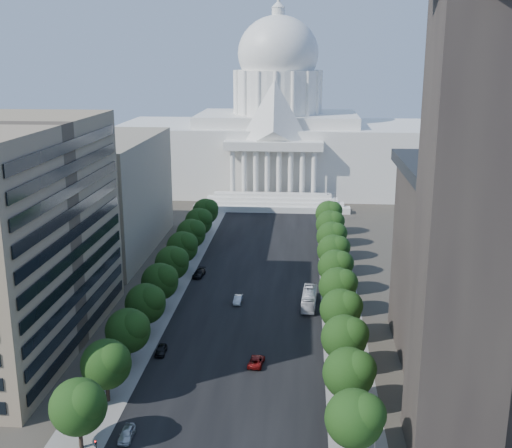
% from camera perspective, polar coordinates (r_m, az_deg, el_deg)
% --- Properties ---
extents(road_asphalt, '(30.00, 260.00, 0.01)m').
position_cam_1_polar(road_asphalt, '(159.91, 0.25, -3.70)').
color(road_asphalt, black).
rests_on(road_asphalt, ground).
extents(sidewalk_left, '(8.00, 260.00, 0.02)m').
position_cam_1_polar(sidewalk_left, '(162.35, -6.46, -3.50)').
color(sidewalk_left, gray).
rests_on(sidewalk_left, ground).
extents(sidewalk_right, '(8.00, 260.00, 0.02)m').
position_cam_1_polar(sidewalk_right, '(159.70, 7.08, -3.84)').
color(sidewalk_right, gray).
rests_on(sidewalk_right, ground).
extents(capitol, '(120.00, 56.00, 73.00)m').
position_cam_1_polar(capitol, '(248.20, 1.90, 7.74)').
color(capitol, white).
rests_on(capitol, ground).
extents(office_block_left_far, '(38.00, 52.00, 30.00)m').
position_cam_1_polar(office_block_left_far, '(175.40, -15.34, 2.53)').
color(office_block_left_far, gray).
rests_on(office_block_left_far, ground).
extents(tree_l_a, '(7.79, 7.60, 9.97)m').
position_cam_1_polar(tree_l_a, '(90.25, -15.37, -15.30)').
color(tree_l_a, '#33261C').
rests_on(tree_l_a, ground).
extents(tree_l_b, '(7.79, 7.60, 9.97)m').
position_cam_1_polar(tree_l_b, '(100.20, -13.04, -11.94)').
color(tree_l_b, '#33261C').
rests_on(tree_l_b, ground).
extents(tree_l_c, '(7.79, 7.60, 9.97)m').
position_cam_1_polar(tree_l_c, '(110.55, -11.19, -9.19)').
color(tree_l_c, '#33261C').
rests_on(tree_l_c, ground).
extents(tree_l_d, '(7.79, 7.60, 9.97)m').
position_cam_1_polar(tree_l_d, '(121.20, -9.68, -6.90)').
color(tree_l_d, '#33261C').
rests_on(tree_l_d, ground).
extents(tree_l_e, '(7.79, 7.60, 9.97)m').
position_cam_1_polar(tree_l_e, '(132.09, -8.43, -4.99)').
color(tree_l_e, '#33261C').
rests_on(tree_l_e, ground).
extents(tree_l_f, '(7.79, 7.60, 9.97)m').
position_cam_1_polar(tree_l_f, '(143.16, -7.37, -3.36)').
color(tree_l_f, '#33261C').
rests_on(tree_l_f, ground).
extents(tree_l_g, '(7.79, 7.60, 9.97)m').
position_cam_1_polar(tree_l_g, '(154.36, -6.47, -1.97)').
color(tree_l_g, '#33261C').
rests_on(tree_l_g, ground).
extents(tree_l_h, '(7.79, 7.60, 9.97)m').
position_cam_1_polar(tree_l_h, '(165.68, -5.70, -0.77)').
color(tree_l_h, '#33261C').
rests_on(tree_l_h, ground).
extents(tree_l_i, '(7.79, 7.60, 9.97)m').
position_cam_1_polar(tree_l_i, '(177.09, -5.02, 0.28)').
color(tree_l_i, '#33261C').
rests_on(tree_l_i, ground).
extents(tree_l_j, '(7.79, 7.60, 9.97)m').
position_cam_1_polar(tree_l_j, '(188.57, -4.43, 1.20)').
color(tree_l_j, '#33261C').
rests_on(tree_l_j, ground).
extents(tree_r_a, '(7.79, 7.60, 9.97)m').
position_cam_1_polar(tree_r_a, '(85.79, 8.97, -16.63)').
color(tree_r_a, '#33261C').
rests_on(tree_r_a, ground).
extents(tree_r_b, '(7.79, 7.60, 9.97)m').
position_cam_1_polar(tree_r_b, '(96.20, 8.44, -12.89)').
color(tree_r_b, '#33261C').
rests_on(tree_r_b, ground).
extents(tree_r_c, '(7.79, 7.60, 9.97)m').
position_cam_1_polar(tree_r_c, '(106.94, 8.03, -9.90)').
color(tree_r_c, '#33261C').
rests_on(tree_r_c, ground).
extents(tree_r_d, '(7.79, 7.60, 9.97)m').
position_cam_1_polar(tree_r_d, '(117.92, 7.69, -7.45)').
color(tree_r_d, '#33261C').
rests_on(tree_r_d, ground).
extents(tree_r_e, '(7.79, 7.60, 9.97)m').
position_cam_1_polar(tree_r_e, '(129.09, 7.42, -5.43)').
color(tree_r_e, '#33261C').
rests_on(tree_r_e, ground).
extents(tree_r_f, '(7.79, 7.60, 9.97)m').
position_cam_1_polar(tree_r_f, '(140.39, 7.20, -3.73)').
color(tree_r_f, '#33261C').
rests_on(tree_r_f, ground).
extents(tree_r_g, '(7.79, 7.60, 9.97)m').
position_cam_1_polar(tree_r_g, '(151.80, 7.00, -2.28)').
color(tree_r_g, '#33261C').
rests_on(tree_r_g, ground).
extents(tree_r_h, '(7.79, 7.60, 9.97)m').
position_cam_1_polar(tree_r_h, '(163.29, 6.84, -1.04)').
color(tree_r_h, '#33261C').
rests_on(tree_r_h, ground).
extents(tree_r_i, '(7.79, 7.60, 9.97)m').
position_cam_1_polar(tree_r_i, '(174.86, 6.69, 0.04)').
color(tree_r_i, '#33261C').
rests_on(tree_r_i, ground).
extents(tree_r_j, '(7.79, 7.60, 9.97)m').
position_cam_1_polar(tree_r_j, '(186.47, 6.57, 0.99)').
color(tree_r_j, '#33261C').
rests_on(tree_r_j, ground).
extents(traffic_signal_left, '(0.18, 0.49, 4.30)m').
position_cam_1_polar(traffic_signal_left, '(88.00, -14.03, -18.63)').
color(traffic_signal_left, black).
rests_on(traffic_signal_left, ground).
extents(streetlight_a, '(2.61, 0.44, 9.00)m').
position_cam_1_polar(streetlight_a, '(84.75, 10.15, -17.62)').
color(streetlight_a, gray).
rests_on(streetlight_a, ground).
extents(streetlight_b, '(2.61, 0.44, 9.00)m').
position_cam_1_polar(streetlight_b, '(106.59, 8.89, -10.39)').
color(streetlight_b, gray).
rests_on(streetlight_b, ground).
extents(streetlight_c, '(2.61, 0.44, 9.00)m').
position_cam_1_polar(streetlight_c, '(129.58, 8.10, -5.67)').
color(streetlight_c, gray).
rests_on(streetlight_c, ground).
extents(streetlight_d, '(2.61, 0.44, 9.00)m').
position_cam_1_polar(streetlight_d, '(153.21, 7.56, -2.38)').
color(streetlight_d, gray).
rests_on(streetlight_d, ground).
extents(streetlight_e, '(2.61, 0.44, 9.00)m').
position_cam_1_polar(streetlight_e, '(177.21, 7.17, 0.02)').
color(streetlight_e, gray).
rests_on(streetlight_e, ground).
extents(streetlight_f, '(2.61, 0.44, 9.00)m').
position_cam_1_polar(streetlight_f, '(201.45, 6.87, 1.84)').
color(streetlight_f, gray).
rests_on(streetlight_f, ground).
extents(car_dark_a, '(1.84, 4.33, 1.46)m').
position_cam_1_polar(car_dark_a, '(115.78, -8.44, -11.03)').
color(car_dark_a, black).
rests_on(car_dark_a, ground).
extents(car_silver, '(1.77, 4.66, 1.52)m').
position_cam_1_polar(car_silver, '(136.31, -1.62, -6.74)').
color(car_silver, '#B6B9BE').
rests_on(car_silver, ground).
extents(car_red, '(2.90, 5.32, 1.41)m').
position_cam_1_polar(car_red, '(110.89, 0.03, -12.09)').
color(car_red, maroon).
rests_on(car_red, ground).
extents(car_dark_b, '(2.84, 5.70, 1.59)m').
position_cam_1_polar(car_dark_b, '(152.41, -5.10, -4.39)').
color(car_dark_b, black).
rests_on(car_dark_b, ground).
extents(car_parked, '(1.93, 4.51, 1.52)m').
position_cam_1_polar(car_parked, '(93.91, -11.42, -17.81)').
color(car_parked, '#B5B9BD').
rests_on(car_parked, ground).
extents(city_bus, '(3.36, 11.70, 3.22)m').
position_cam_1_polar(city_bus, '(135.02, 4.74, -6.62)').
color(city_bus, silver).
rests_on(city_bus, ground).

